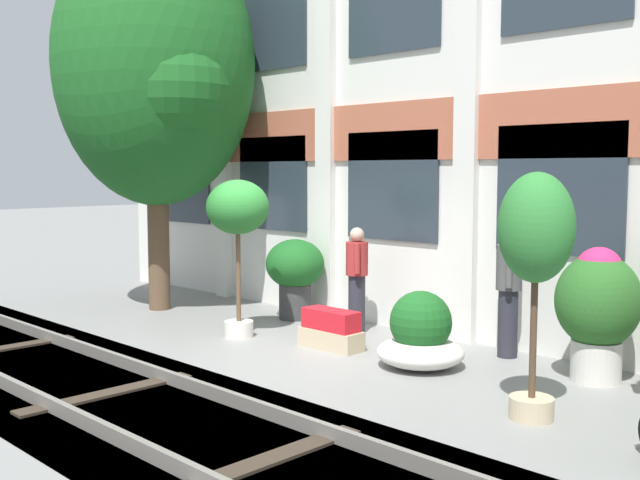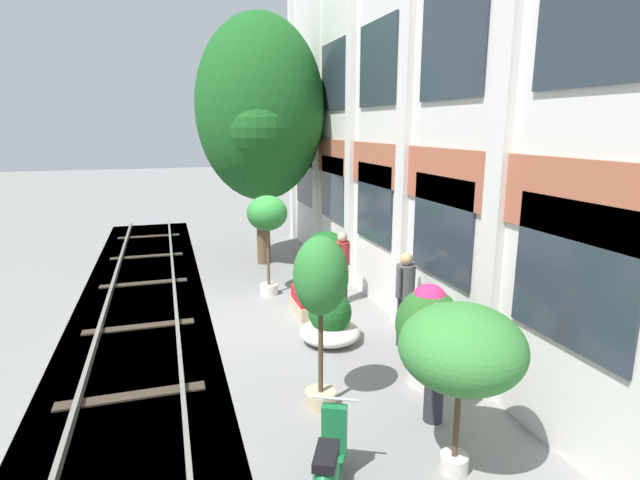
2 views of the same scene
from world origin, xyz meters
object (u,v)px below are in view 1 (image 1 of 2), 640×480
(broadleaf_tree, at_px, (155,70))
(potted_plant_wide_bowl, at_px, (421,337))
(potted_plant_square_trough, at_px, (331,330))
(potted_plant_stone_basin, at_px, (295,270))
(resident_by_doorway, at_px, (357,277))
(potted_plant_ribbed_drum, at_px, (598,304))
(resident_watching_tracks, at_px, (509,288))
(potted_plant_terracotta_small, at_px, (238,215))
(potted_plant_low_pan, at_px, (536,241))

(broadleaf_tree, xyz_separation_m, potted_plant_wide_bowl, (5.76, 0.11, -3.86))
(potted_plant_square_trough, relative_size, potted_plant_stone_basin, 0.71)
(potted_plant_stone_basin, bearing_deg, resident_by_doorway, -3.71)
(potted_plant_square_trough, height_order, potted_plant_ribbed_drum, potted_plant_ribbed_drum)
(potted_plant_square_trough, distance_m, potted_plant_wide_bowl, 1.50)
(resident_watching_tracks, bearing_deg, potted_plant_terracotta_small, -3.87)
(potted_plant_ribbed_drum, bearing_deg, resident_watching_tracks, 167.52)
(potted_plant_low_pan, relative_size, potted_plant_ribbed_drum, 1.55)
(potted_plant_terracotta_small, bearing_deg, resident_watching_tracks, 26.82)
(potted_plant_stone_basin, distance_m, resident_watching_tracks, 3.91)
(potted_plant_terracotta_small, relative_size, resident_by_doorway, 1.45)
(potted_plant_wide_bowl, bearing_deg, potted_plant_terracotta_small, -169.96)
(potted_plant_ribbed_drum, xyz_separation_m, resident_watching_tracks, (-1.36, 0.30, 0.01))
(resident_by_doorway, bearing_deg, potted_plant_low_pan, 113.63)
(potted_plant_terracotta_small, bearing_deg, potted_plant_square_trough, 16.47)
(potted_plant_low_pan, bearing_deg, broadleaf_tree, 174.87)
(potted_plant_square_trough, relative_size, resident_watching_tracks, 0.55)
(broadleaf_tree, distance_m, potted_plant_wide_bowl, 6.93)
(potted_plant_stone_basin, bearing_deg, broadleaf_tree, -154.67)
(broadleaf_tree, xyz_separation_m, potted_plant_terracotta_small, (2.77, -0.42, -2.41))
(broadleaf_tree, bearing_deg, potted_plant_low_pan, -5.13)
(potted_plant_low_pan, height_order, potted_plant_terracotta_small, potted_plant_low_pan)
(resident_by_doorway, bearing_deg, broadleaf_tree, -27.76)
(potted_plant_square_trough, height_order, potted_plant_low_pan, potted_plant_low_pan)
(potted_plant_square_trough, height_order, potted_plant_wide_bowl, potted_plant_wide_bowl)
(resident_by_doorway, height_order, resident_watching_tracks, resident_watching_tracks)
(potted_plant_wide_bowl, relative_size, potted_plant_ribbed_drum, 0.70)
(potted_plant_low_pan, xyz_separation_m, potted_plant_stone_basin, (-5.40, 1.82, -0.98))
(potted_plant_low_pan, relative_size, resident_by_doorway, 1.53)
(potted_plant_terracotta_small, relative_size, potted_plant_stone_basin, 1.75)
(broadleaf_tree, height_order, potted_plant_ribbed_drum, broadleaf_tree)
(potted_plant_ribbed_drum, xyz_separation_m, potted_plant_stone_basin, (-5.27, 0.07, -0.11))
(potted_plant_ribbed_drum, distance_m, potted_plant_stone_basin, 5.27)
(potted_plant_stone_basin, bearing_deg, potted_plant_square_trough, -30.10)
(broadleaf_tree, distance_m, potted_plant_ribbed_drum, 8.39)
(potted_plant_square_trough, distance_m, potted_plant_ribbed_drum, 3.58)
(potted_plant_terracotta_small, height_order, potted_plant_stone_basin, potted_plant_terracotta_small)
(potted_plant_square_trough, bearing_deg, potted_plant_terracotta_small, -163.53)
(potted_plant_wide_bowl, distance_m, resident_by_doorway, 2.18)
(potted_plant_terracotta_small, bearing_deg, broadleaf_tree, 171.32)
(potted_plant_wide_bowl, height_order, potted_plant_ribbed_drum, potted_plant_ribbed_drum)
(potted_plant_low_pan, bearing_deg, resident_by_doorway, 156.29)
(potted_plant_wide_bowl, height_order, potted_plant_stone_basin, potted_plant_stone_basin)
(potted_plant_low_pan, height_order, potted_plant_stone_basin, potted_plant_low_pan)
(potted_plant_ribbed_drum, bearing_deg, potted_plant_square_trough, -163.05)
(potted_plant_ribbed_drum, relative_size, potted_plant_stone_basin, 1.19)
(potted_plant_ribbed_drum, distance_m, resident_by_doorway, 3.79)
(potted_plant_square_trough, distance_m, potted_plant_terracotta_small, 2.21)
(potted_plant_low_pan, distance_m, potted_plant_stone_basin, 5.78)
(broadleaf_tree, relative_size, potted_plant_ribbed_drum, 4.27)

